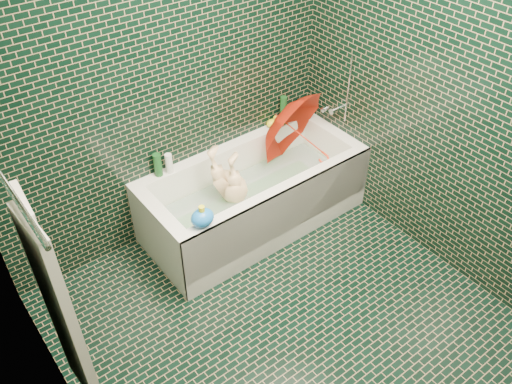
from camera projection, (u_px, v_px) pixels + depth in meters
floor at (294, 335)px, 3.49m from camera, size 2.80×2.80×0.00m
wall_back at (164, 78)px, 3.55m from camera, size 2.80×0.00×2.80m
wall_left at (53, 313)px, 2.09m from camera, size 0.00×2.80×2.80m
wall_right at (465, 103)px, 3.30m from camera, size 0.00×2.80×2.80m
bathtub at (255, 202)px, 4.18m from camera, size 1.70×0.75×0.55m
bath_mat at (254, 206)px, 4.23m from camera, size 1.35×0.47×0.01m
water at (254, 192)px, 4.14m from camera, size 1.48×0.53×0.00m
towel_rail at (20, 205)px, 2.04m from camera, size 0.02×0.58×0.02m
towel at (58, 303)px, 2.40m from camera, size 0.08×0.44×1.12m
faucet at (337, 105)px, 4.21m from camera, size 0.18×0.19×0.55m
child at (234, 196)px, 4.09m from camera, size 1.01×0.61×0.44m
umbrella at (303, 137)px, 4.20m from camera, size 0.94×0.86×0.97m
soap_bottle_a at (307, 113)px, 4.54m from camera, size 0.11×0.11×0.23m
soap_bottle_b at (299, 116)px, 4.51m from camera, size 0.10×0.10×0.19m
soap_bottle_c at (301, 118)px, 4.49m from camera, size 0.16×0.16×0.18m
bottle_right_tall at (283, 110)px, 4.35m from camera, size 0.07×0.07×0.24m
bottle_right_pump at (299, 107)px, 4.46m from camera, size 0.06×0.06×0.17m
bottle_left_tall at (158, 165)px, 3.84m from camera, size 0.06×0.06×0.18m
bottle_left_short at (169, 163)px, 3.87m from camera, size 0.06×0.06×0.16m
rubber_duck at (273, 122)px, 4.36m from camera, size 0.12×0.10×0.10m
bath_toy at (202, 217)px, 3.44m from camera, size 0.18×0.16×0.15m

